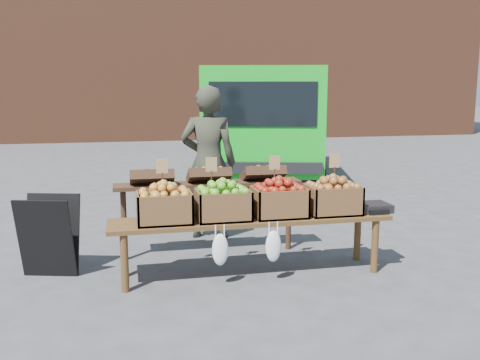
{
  "coord_description": "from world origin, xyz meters",
  "views": [
    {
      "loc": [
        -1.35,
        -5.34,
        1.8
      ],
      "look_at": [
        -0.17,
        0.0,
        0.85
      ],
      "focal_mm": 40.0,
      "sensor_mm": 36.0,
      "label": 1
    }
  ],
  "objects": [
    {
      "name": "display_bench",
      "position": [
        -0.17,
        -0.5,
        0.28
      ],
      "size": [
        2.7,
        0.56,
        0.57
      ],
      "primitive_type": null,
      "color": "#4E3419",
      "rests_on": "ground"
    },
    {
      "name": "vendor",
      "position": [
        -0.36,
        0.91,
        0.91
      ],
      "size": [
        0.76,
        0.6,
        1.83
      ],
      "primitive_type": "imported",
      "rotation": [
        0.0,
        0.0,
        2.86
      ],
      "color": "#2F3225",
      "rests_on": "ground"
    },
    {
      "name": "delivery_van",
      "position": [
        1.41,
        4.96,
        1.07
      ],
      "size": [
        3.39,
        5.19,
        2.14
      ],
      "primitive_type": null,
      "rotation": [
        0.0,
        0.0,
        -0.27
      ],
      "color": "#10AE1E",
      "rests_on": "ground"
    },
    {
      "name": "weighing_scale",
      "position": [
        1.08,
        -0.5,
        0.61
      ],
      "size": [
        0.34,
        0.3,
        0.08
      ],
      "primitive_type": "cube",
      "color": "black",
      "rests_on": "display_bench"
    },
    {
      "name": "crate_russet_pears",
      "position": [
        -0.45,
        -0.5,
        0.71
      ],
      "size": [
        0.5,
        0.4,
        0.28
      ],
      "primitive_type": null,
      "color": "#62A01F",
      "rests_on": "display_bench"
    },
    {
      "name": "crate_green_apples",
      "position": [
        0.65,
        -0.5,
        0.71
      ],
      "size": [
        0.5,
        0.4,
        0.28
      ],
      "primitive_type": null,
      "color": "#9A522C",
      "rests_on": "display_bench"
    },
    {
      "name": "crate_golden_apples",
      "position": [
        -1.0,
        -0.5,
        0.71
      ],
      "size": [
        0.5,
        0.4,
        0.28
      ],
      "primitive_type": null,
      "color": "#B78A28",
      "rests_on": "display_bench"
    },
    {
      "name": "ground",
      "position": [
        0.0,
        0.0,
        0.0
      ],
      "size": [
        80.0,
        80.0,
        0.0
      ],
      "primitive_type": "plane",
      "color": "#454547"
    },
    {
      "name": "crate_red_apples",
      "position": [
        0.1,
        -0.5,
        0.71
      ],
      "size": [
        0.5,
        0.4,
        0.28
      ],
      "primitive_type": null,
      "color": "#670E04",
      "rests_on": "display_bench"
    },
    {
      "name": "chalkboard_sign",
      "position": [
        -2.07,
        -0.11,
        0.4
      ],
      "size": [
        0.58,
        0.42,
        0.79
      ],
      "primitive_type": null,
      "rotation": [
        0.0,
        0.0,
        -0.26
      ],
      "color": "black",
      "rests_on": "ground"
    },
    {
      "name": "back_table",
      "position": [
        -0.47,
        0.22,
        0.52
      ],
      "size": [
        2.1,
        0.44,
        1.04
      ],
      "primitive_type": null,
      "color": "#372215",
      "rests_on": "ground"
    }
  ]
}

